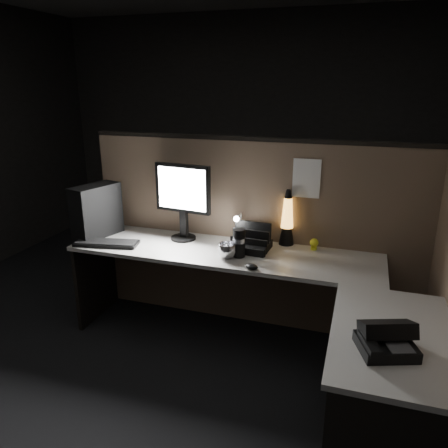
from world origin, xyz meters
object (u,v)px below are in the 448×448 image
(monitor, at_px, (183,195))
(lava_lamp, at_px, (287,222))
(pc_tower, at_px, (97,211))
(desk_phone, at_px, (386,339))
(keyboard, at_px, (107,243))

(monitor, height_order, lava_lamp, monitor)
(pc_tower, xyz_separation_m, desk_phone, (2.17, -0.97, -0.15))
(monitor, xyz_separation_m, lava_lamp, (0.80, 0.13, -0.18))
(monitor, bearing_deg, keyboard, -141.14)
(monitor, relative_size, keyboard, 1.24)
(monitor, distance_m, lava_lamp, 0.83)
(pc_tower, height_order, lava_lamp, lava_lamp)
(pc_tower, height_order, monitor, monitor)
(pc_tower, distance_m, keyboard, 0.32)
(pc_tower, bearing_deg, desk_phone, -7.26)
(monitor, relative_size, lava_lamp, 1.39)
(monitor, height_order, desk_phone, monitor)
(pc_tower, distance_m, desk_phone, 2.38)
(keyboard, xyz_separation_m, desk_phone, (1.99, -0.80, 0.04))
(pc_tower, distance_m, lava_lamp, 1.51)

